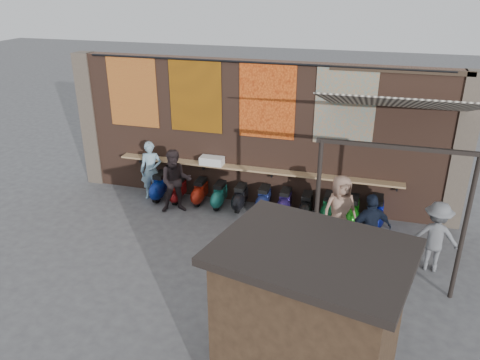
# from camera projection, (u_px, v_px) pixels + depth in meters

# --- Properties ---
(ground) EXTENTS (70.00, 70.00, 0.00)m
(ground) POSITION_uv_depth(u_px,v_px,m) (229.00, 246.00, 11.28)
(ground) COLOR #474749
(ground) RESTS_ON ground
(brick_wall) EXTENTS (10.00, 0.40, 4.00)m
(brick_wall) POSITION_uv_depth(u_px,v_px,m) (257.00, 134.00, 12.87)
(brick_wall) COLOR brown
(brick_wall) RESTS_ON ground
(pier_left) EXTENTS (0.50, 0.50, 4.00)m
(pier_left) POSITION_uv_depth(u_px,v_px,m) (92.00, 120.00, 14.20)
(pier_left) COLOR #4C4238
(pier_left) RESTS_ON ground
(pier_right) EXTENTS (0.50, 0.50, 4.00)m
(pier_right) POSITION_uv_depth(u_px,v_px,m) (462.00, 152.00, 11.53)
(pier_right) COLOR #4C4238
(pier_right) RESTS_ON ground
(eating_counter) EXTENTS (8.00, 0.32, 0.05)m
(eating_counter) POSITION_uv_depth(u_px,v_px,m) (254.00, 169.00, 12.90)
(eating_counter) COLOR #9E7A51
(eating_counter) RESTS_ON brick_wall
(shelf_box) EXTENTS (0.66, 0.33, 0.23)m
(shelf_box) POSITION_uv_depth(u_px,v_px,m) (212.00, 161.00, 13.13)
(shelf_box) COLOR white
(shelf_box) RESTS_ON eating_counter
(tapestry_redgold) EXTENTS (1.50, 0.02, 2.00)m
(tapestry_redgold) POSITION_uv_depth(u_px,v_px,m) (133.00, 92.00, 13.20)
(tapestry_redgold) COLOR maroon
(tapestry_redgold) RESTS_ON brick_wall
(tapestry_sun) EXTENTS (1.50, 0.02, 2.00)m
(tapestry_sun) POSITION_uv_depth(u_px,v_px,m) (195.00, 96.00, 12.71)
(tapestry_sun) COLOR orange
(tapestry_sun) RESTS_ON brick_wall
(tapestry_orange) EXTENTS (1.50, 0.02, 2.00)m
(tapestry_orange) POSITION_uv_depth(u_px,v_px,m) (267.00, 101.00, 12.20)
(tapestry_orange) COLOR orange
(tapestry_orange) RESTS_ON brick_wall
(tapestry_multi) EXTENTS (1.50, 0.02, 2.00)m
(tapestry_multi) POSITION_uv_depth(u_px,v_px,m) (345.00, 107.00, 11.68)
(tapestry_multi) COLOR teal
(tapestry_multi) RESTS_ON brick_wall
(hang_rail) EXTENTS (9.50, 0.06, 0.06)m
(hang_rail) POSITION_uv_depth(u_px,v_px,m) (256.00, 63.00, 11.88)
(hang_rail) COLOR black
(hang_rail) RESTS_ON brick_wall
(scooter_stool_0) EXTENTS (0.37, 0.83, 0.79)m
(scooter_stool_0) POSITION_uv_depth(u_px,v_px,m) (160.00, 186.00, 13.57)
(scooter_stool_0) COLOR navy
(scooter_stool_0) RESTS_ON ground
(scooter_stool_1) EXTENTS (0.33, 0.73, 0.69)m
(scooter_stool_1) POSITION_uv_depth(u_px,v_px,m) (178.00, 190.00, 13.42)
(scooter_stool_1) COLOR maroon
(scooter_stool_1) RESTS_ON ground
(scooter_stool_2) EXTENTS (0.33, 0.74, 0.70)m
(scooter_stool_2) POSITION_uv_depth(u_px,v_px,m) (200.00, 192.00, 13.33)
(scooter_stool_2) COLOR maroon
(scooter_stool_2) RESTS_ON ground
(scooter_stool_3) EXTENTS (0.33, 0.74, 0.70)m
(scooter_stool_3) POSITION_uv_depth(u_px,v_px,m) (219.00, 195.00, 13.11)
(scooter_stool_3) COLOR #19665C
(scooter_stool_3) RESTS_ON ground
(scooter_stool_4) EXTENTS (0.33, 0.74, 0.70)m
(scooter_stool_4) POSITION_uv_depth(u_px,v_px,m) (240.00, 198.00, 12.97)
(scooter_stool_4) COLOR black
(scooter_stool_4) RESTS_ON ground
(scooter_stool_5) EXTENTS (0.34, 0.76, 0.72)m
(scooter_stool_5) POSITION_uv_depth(u_px,v_px,m) (264.00, 200.00, 12.82)
(scooter_stool_5) COLOR navy
(scooter_stool_5) RESTS_ON ground
(scooter_stool_6) EXTENTS (0.34, 0.74, 0.71)m
(scooter_stool_6) POSITION_uv_depth(u_px,v_px,m) (285.00, 203.00, 12.67)
(scooter_stool_6) COLOR #1E1348
(scooter_stool_6) RESTS_ON ground
(scooter_stool_7) EXTENTS (0.33, 0.74, 0.70)m
(scooter_stool_7) POSITION_uv_depth(u_px,v_px,m) (306.00, 207.00, 12.47)
(scooter_stool_7) COLOR black
(scooter_stool_7) RESTS_ON ground
(scooter_stool_8) EXTENTS (0.35, 0.78, 0.74)m
(scooter_stool_8) POSITION_uv_depth(u_px,v_px,m) (329.00, 208.00, 12.36)
(scooter_stool_8) COLOR #105029
(scooter_stool_8) RESTS_ON ground
(scooter_stool_9) EXTENTS (0.36, 0.80, 0.76)m
(scooter_stool_9) POSITION_uv_depth(u_px,v_px,m) (352.00, 211.00, 12.15)
(scooter_stool_9) COLOR #10600D
(scooter_stool_9) RESTS_ON ground
(scooter_stool_10) EXTENTS (0.38, 0.85, 0.81)m
(scooter_stool_10) POSITION_uv_depth(u_px,v_px,m) (376.00, 213.00, 12.02)
(scooter_stool_10) COLOR navy
(scooter_stool_10) RESTS_ON ground
(diner_left) EXTENTS (0.72, 0.58, 1.72)m
(diner_left) POSITION_uv_depth(u_px,v_px,m) (151.00, 170.00, 13.46)
(diner_left) COLOR #7EA3B8
(diner_left) RESTS_ON ground
(diner_right) EXTENTS (1.07, 0.97, 1.79)m
(diner_right) POSITION_uv_depth(u_px,v_px,m) (176.00, 181.00, 12.66)
(diner_right) COLOR #2C2224
(diner_right) RESTS_ON ground
(shopper_navy) EXTENTS (1.08, 0.84, 1.71)m
(shopper_navy) POSITION_uv_depth(u_px,v_px,m) (370.00, 230.00, 10.30)
(shopper_navy) COLOR black
(shopper_navy) RESTS_ON ground
(shopper_grey) EXTENTS (1.11, 0.72, 1.63)m
(shopper_grey) POSITION_uv_depth(u_px,v_px,m) (435.00, 237.00, 10.10)
(shopper_grey) COLOR slate
(shopper_grey) RESTS_ON ground
(shopper_tan) EXTENTS (1.02, 0.92, 1.76)m
(shopper_tan) POSITION_uv_depth(u_px,v_px,m) (340.00, 210.00, 11.11)
(shopper_tan) COLOR #977460
(shopper_tan) RESTS_ON ground
(market_stall) EXTENTS (2.63, 2.20, 2.50)m
(market_stall) POSITION_uv_depth(u_px,v_px,m) (308.00, 329.00, 6.81)
(market_stall) COLOR black
(market_stall) RESTS_ON ground
(stall_roof) EXTENTS (2.96, 2.51, 0.12)m
(stall_roof) POSITION_uv_depth(u_px,v_px,m) (313.00, 252.00, 6.29)
(stall_roof) COLOR black
(stall_roof) RESTS_ON market_stall
(stall_sign) EXTENTS (1.18, 0.30, 0.50)m
(stall_sign) POSITION_uv_depth(u_px,v_px,m) (331.00, 266.00, 7.30)
(stall_sign) COLOR gold
(stall_sign) RESTS_ON market_stall
(stall_shelf) EXTENTS (1.89, 0.52, 0.06)m
(stall_shelf) POSITION_uv_depth(u_px,v_px,m) (327.00, 312.00, 7.66)
(stall_shelf) COLOR #473321
(stall_shelf) RESTS_ON market_stall
(awning_canvas) EXTENTS (3.20, 3.28, 0.97)m
(awning_canvas) POSITION_uv_depth(u_px,v_px,m) (400.00, 103.00, 9.77)
(awning_canvas) COLOR beige
(awning_canvas) RESTS_ON brick_wall
(awning_ledger) EXTENTS (3.30, 0.08, 0.12)m
(awning_ledger) POSITION_uv_depth(u_px,v_px,m) (400.00, 71.00, 11.01)
(awning_ledger) COLOR #33261C
(awning_ledger) RESTS_ON brick_wall
(awning_header) EXTENTS (3.00, 0.08, 0.08)m
(awning_header) POSITION_uv_depth(u_px,v_px,m) (398.00, 147.00, 8.63)
(awning_header) COLOR black
(awning_header) RESTS_ON awning_post_left
(awning_post_left) EXTENTS (0.09, 0.09, 3.10)m
(awning_post_left) POSITION_uv_depth(u_px,v_px,m) (317.00, 211.00, 9.60)
(awning_post_left) COLOR black
(awning_post_left) RESTS_ON ground
(awning_post_right) EXTENTS (0.09, 0.09, 3.10)m
(awning_post_right) POSITION_uv_depth(u_px,v_px,m) (464.00, 230.00, 8.88)
(awning_post_right) COLOR black
(awning_post_right) RESTS_ON ground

